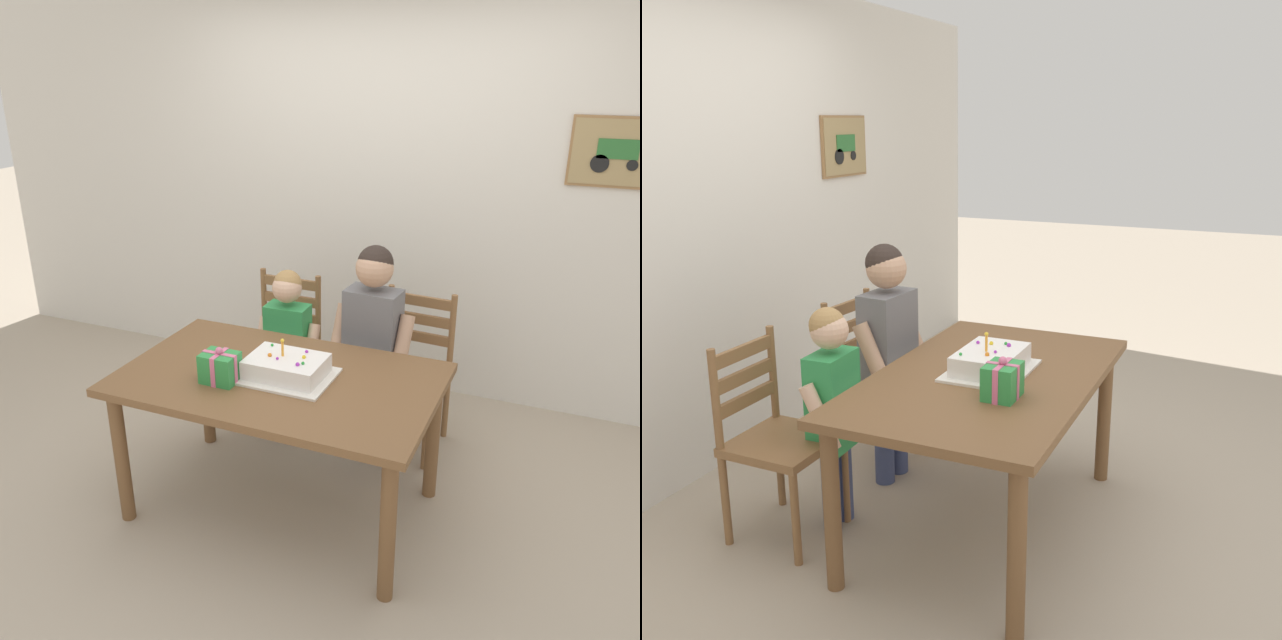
# 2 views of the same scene
# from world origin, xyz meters

# --- Properties ---
(ground_plane) EXTENTS (20.00, 20.00, 0.00)m
(ground_plane) POSITION_xyz_m (0.00, 0.00, 0.00)
(ground_plane) COLOR tan
(back_wall) EXTENTS (6.40, 0.11, 2.60)m
(back_wall) POSITION_xyz_m (0.00, 1.61, 1.30)
(back_wall) COLOR silver
(back_wall) RESTS_ON ground
(dining_table) EXTENTS (1.51, 0.93, 0.75)m
(dining_table) POSITION_xyz_m (0.00, 0.00, 0.66)
(dining_table) COLOR brown
(dining_table) RESTS_ON ground
(birthday_cake) EXTENTS (0.44, 0.34, 0.19)m
(birthday_cake) POSITION_xyz_m (0.04, -0.00, 0.80)
(birthday_cake) COLOR white
(birthday_cake) RESTS_ON dining_table
(gift_box_red_large) EXTENTS (0.17, 0.14, 0.18)m
(gift_box_red_large) POSITION_xyz_m (-0.23, -0.16, 0.83)
(gift_box_red_large) COLOR #2D8E42
(gift_box_red_large) RESTS_ON dining_table
(chair_left) EXTENTS (0.42, 0.42, 0.92)m
(chair_left) POSITION_xyz_m (-0.42, 0.85, 0.47)
(chair_left) COLOR brown
(chair_left) RESTS_ON ground
(chair_right) EXTENTS (0.45, 0.45, 0.92)m
(chair_right) POSITION_xyz_m (0.42, 0.85, 0.47)
(chair_right) COLOR brown
(chair_right) RESTS_ON ground
(child_older) EXTENTS (0.47, 0.27, 1.26)m
(child_older) POSITION_xyz_m (0.25, 0.64, 0.76)
(child_older) COLOR #38426B
(child_older) RESTS_ON ground
(child_younger) EXTENTS (0.38, 0.22, 1.06)m
(child_younger) POSITION_xyz_m (-0.26, 0.64, 0.64)
(child_younger) COLOR #38426B
(child_younger) RESTS_ON ground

